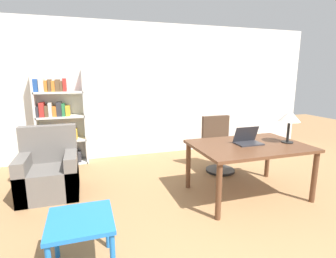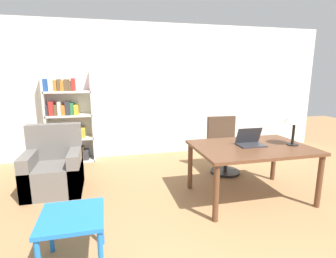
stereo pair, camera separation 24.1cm
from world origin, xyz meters
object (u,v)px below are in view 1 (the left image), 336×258
at_px(desk, 249,150).
at_px(bookshelf, 58,124).
at_px(table_lamp, 290,117).
at_px(side_table_blue, 81,227).
at_px(armchair, 49,173).
at_px(office_chair, 219,146).
at_px(laptop, 248,140).

xyz_separation_m(desk, bookshelf, (-2.62, 2.19, 0.12)).
bearing_deg(table_lamp, side_table_blue, -164.86).
relative_size(desk, armchair, 1.61).
xyz_separation_m(side_table_blue, armchair, (-0.44, 1.72, -0.10)).
height_order(office_chair, side_table_blue, office_chair).
relative_size(laptop, office_chair, 0.38).
distance_m(desk, table_lamp, 0.73).
bearing_deg(laptop, armchair, 162.56).
distance_m(armchair, bookshelf, 1.39).
xyz_separation_m(desk, side_table_blue, (-2.23, -0.84, -0.24)).
bearing_deg(side_table_blue, laptop, 21.52).
xyz_separation_m(office_chair, armchair, (-2.76, -0.12, -0.14)).
height_order(table_lamp, office_chair, table_lamp).
bearing_deg(desk, laptop, 90.66).
distance_m(table_lamp, office_chair, 1.35).
bearing_deg(side_table_blue, bookshelf, 97.32).
bearing_deg(office_chair, table_lamp, -65.79).
relative_size(laptop, table_lamp, 0.78).
height_order(laptop, table_lamp, table_lamp).
height_order(table_lamp, bookshelf, bookshelf).
distance_m(office_chair, bookshelf, 2.97).
bearing_deg(desk, bookshelf, 140.14).
bearing_deg(table_lamp, bookshelf, 144.63).
bearing_deg(office_chair, desk, -95.06).
bearing_deg(bookshelf, armchair, -92.35).
distance_m(table_lamp, armchair, 3.48).
xyz_separation_m(table_lamp, armchair, (-3.24, 0.96, -0.80)).
xyz_separation_m(desk, armchair, (-2.67, 0.88, -0.34)).
xyz_separation_m(desk, office_chair, (0.09, 1.00, -0.21)).
bearing_deg(laptop, table_lamp, -11.96).
distance_m(side_table_blue, bookshelf, 3.07).
relative_size(table_lamp, bookshelf, 0.26).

